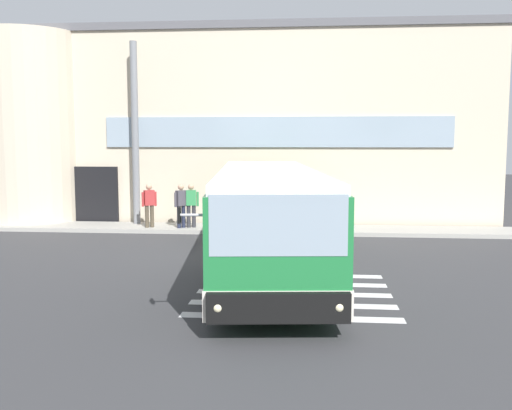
{
  "coord_description": "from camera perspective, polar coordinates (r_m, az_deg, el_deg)",
  "views": [
    {
      "loc": [
        2.32,
        -16.95,
        3.44
      ],
      "look_at": [
        0.72,
        0.4,
        1.5
      ],
      "focal_mm": 40.36,
      "sensor_mm": 36.0,
      "label": 1
    }
  ],
  "objects": [
    {
      "name": "passenger_near_column",
      "position": [
        22.31,
        -10.53,
        0.17
      ],
      "size": [
        0.51,
        0.39,
        1.68
      ],
      "color": "#4C4233",
      "rests_on": "boarding_curb"
    },
    {
      "name": "entry_support_column",
      "position": [
        23.39,
        -11.89,
        6.92
      ],
      "size": [
        0.28,
        0.28,
        7.16
      ],
      "primitive_type": "cylinder",
      "color": "slate",
      "rests_on": "boarding_curb"
    },
    {
      "name": "bay_paint_stripes",
      "position": [
        13.21,
        3.72,
        -8.73
      ],
      "size": [
        4.4,
        3.96,
        0.01
      ],
      "color": "silver",
      "rests_on": "ground"
    },
    {
      "name": "boarding_curb",
      "position": [
        22.13,
        -0.82,
        -2.39
      ],
      "size": [
        23.77,
        2.0,
        0.15
      ],
      "primitive_type": "cube",
      "color": "#9E9B93",
      "rests_on": "ground"
    },
    {
      "name": "bus_main_foreground",
      "position": [
        15.52,
        1.1,
        -1.44
      ],
      "size": [
        3.81,
        12.06,
        2.7
      ],
      "color": "#1E7238",
      "rests_on": "ground"
    },
    {
      "name": "terminal_building",
      "position": [
        28.71,
        -0.75,
        7.6
      ],
      "size": [
        21.57,
        13.8,
        8.15
      ],
      "color": "beige",
      "rests_on": "ground"
    },
    {
      "name": "passenger_by_doorway",
      "position": [
        22.01,
        -7.44,
        0.14
      ],
      "size": [
        0.43,
        0.45,
        1.68
      ],
      "color": "#1E2338",
      "rests_on": "boarding_curb"
    },
    {
      "name": "ground_plane",
      "position": [
        17.46,
        -2.5,
        -5.05
      ],
      "size": [
        80.0,
        90.0,
        0.02
      ],
      "primitive_type": "cube",
      "color": "#353538",
      "rests_on": "ground"
    },
    {
      "name": "passenger_at_curb_edge",
      "position": [
        22.08,
        -6.45,
        0.17
      ],
      "size": [
        0.58,
        0.3,
        1.68
      ],
      "color": "#2D2D33",
      "rests_on": "boarding_curb"
    }
  ]
}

